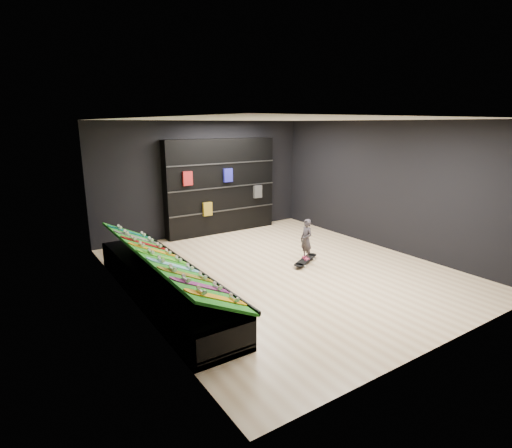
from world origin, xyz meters
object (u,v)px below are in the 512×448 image
floor_skateboard (306,261)px  child (306,247)px  back_shelving (221,186)px  display_rack (162,285)px

floor_skateboard → child: bearing=61.6°
back_shelving → child: size_ratio=5.98×
display_rack → floor_skateboard: display_rack is taller
child → back_shelving: bearing=-172.2°
display_rack → floor_skateboard: (3.22, 0.04, -0.20)m
display_rack → child: 3.23m
back_shelving → floor_skateboard: 3.51m
child → display_rack: bearing=-86.1°
display_rack → floor_skateboard: size_ratio=4.59×
back_shelving → child: bearing=-85.3°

